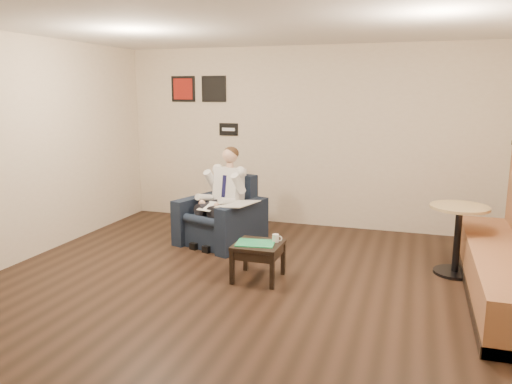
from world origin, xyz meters
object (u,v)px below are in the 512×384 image
(coffee_mug, at_px, (276,238))
(banquette, at_px, (507,228))
(seated_man, at_px, (214,200))
(smartphone, at_px, (266,240))
(green_folder, at_px, (255,243))
(armchair, at_px, (220,211))
(cafe_table, at_px, (457,240))
(side_table, at_px, (258,261))

(coffee_mug, height_order, banquette, banquette)
(seated_man, height_order, smartphone, seated_man)
(green_folder, xyz_separation_m, banquette, (2.59, 0.35, 0.31))
(armchair, relative_size, banquette, 0.34)
(banquette, bearing_deg, cafe_table, 127.39)
(coffee_mug, height_order, smartphone, coffee_mug)
(cafe_table, bearing_deg, smartphone, -160.81)
(banquette, relative_size, cafe_table, 3.53)
(seated_man, bearing_deg, coffee_mug, -21.40)
(coffee_mug, height_order, cafe_table, cafe_table)
(armchair, relative_size, coffee_mug, 10.83)
(seated_man, xyz_separation_m, smartphone, (1.01, -0.88, -0.22))
(smartphone, height_order, banquette, banquette)
(coffee_mug, xyz_separation_m, smartphone, (-0.12, 0.04, -0.04))
(banquette, bearing_deg, seated_man, 168.82)
(smartphone, bearing_deg, armchair, 144.30)
(green_folder, bearing_deg, coffee_mug, 33.77)
(coffee_mug, xyz_separation_m, banquette, (2.40, 0.22, 0.27))
(coffee_mug, distance_m, cafe_table, 2.12)
(side_table, relative_size, cafe_table, 0.63)
(seated_man, bearing_deg, armchair, 90.00)
(green_folder, bearing_deg, armchair, 127.64)
(seated_man, bearing_deg, side_table, -29.33)
(seated_man, bearing_deg, banquette, 6.37)
(side_table, bearing_deg, cafe_table, 22.34)
(seated_man, height_order, side_table, seated_man)
(armchair, distance_m, side_table, 1.50)
(cafe_table, bearing_deg, armchair, 175.04)
(armchair, relative_size, seated_man, 0.75)
(green_folder, height_order, banquette, banquette)
(armchair, bearing_deg, banquette, 4.42)
(banquette, xyz_separation_m, cafe_table, (-0.42, 0.55, -0.33))
(seated_man, relative_size, banquette, 0.45)
(side_table, relative_size, smartphone, 3.93)
(side_table, distance_m, cafe_table, 2.33)
(armchair, xyz_separation_m, seated_man, (-0.04, -0.12, 0.17))
(side_table, bearing_deg, armchair, 128.96)
(armchair, relative_size, smartphone, 7.35)
(armchair, height_order, seated_man, seated_man)
(coffee_mug, bearing_deg, armchair, 136.71)
(coffee_mug, relative_size, cafe_table, 0.11)
(green_folder, relative_size, cafe_table, 0.52)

